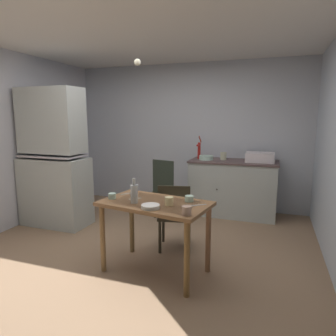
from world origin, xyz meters
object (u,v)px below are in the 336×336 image
at_px(mixing_bowl_counter, 206,158).
at_px(dining_table, 155,213).
at_px(serving_bowl_wide, 150,207).
at_px(glass_bottle, 134,193).
at_px(chair_far_side, 175,215).
at_px(chair_by_counter, 167,188).
at_px(hutch_cabinet, 54,162).
at_px(hand_pump, 199,149).
at_px(teacup_mint, 112,196).
at_px(sink_basin, 260,157).

xyz_separation_m(mixing_bowl_counter, dining_table, (-0.07, -2.15, -0.31)).
height_order(serving_bowl_wide, glass_bottle, glass_bottle).
xyz_separation_m(mixing_bowl_counter, chair_far_side, (-0.03, -1.59, -0.50)).
bearing_deg(mixing_bowl_counter, chair_far_side, -91.25).
xyz_separation_m(dining_table, chair_by_counter, (-0.46, 1.66, -0.15)).
bearing_deg(chair_far_side, hutch_cabinet, 171.89).
bearing_deg(hand_pump, dining_table, -87.93).
bearing_deg(mixing_bowl_counter, hutch_cabinet, -147.33).
relative_size(hand_pump, chair_by_counter, 0.40).
bearing_deg(chair_far_side, mixing_bowl_counter, 88.75).
bearing_deg(hand_pump, chair_far_side, -86.13).
bearing_deg(dining_table, chair_far_side, 86.64).
xyz_separation_m(hand_pump, chair_far_side, (0.11, -1.68, -0.63)).
relative_size(hand_pump, serving_bowl_wide, 2.17).
bearing_deg(hutch_cabinet, hand_pump, 36.59).
bearing_deg(teacup_mint, mixing_bowl_counter, 75.86).
bearing_deg(mixing_bowl_counter, teacup_mint, -104.14).
bearing_deg(dining_table, hand_pump, 92.07).
relative_size(dining_table, teacup_mint, 14.28).
bearing_deg(glass_bottle, sink_basin, 64.06).
distance_m(chair_by_counter, glass_bottle, 1.82).
xyz_separation_m(hutch_cabinet, glass_bottle, (1.78, -0.94, -0.09)).
bearing_deg(hutch_cabinet, serving_bowl_wide, -27.95).
xyz_separation_m(dining_table, glass_bottle, (-0.19, -0.10, 0.22)).
bearing_deg(chair_by_counter, chair_far_side, -65.88).
height_order(dining_table, serving_bowl_wide, serving_bowl_wide).
height_order(mixing_bowl_counter, chair_by_counter, mixing_bowl_counter).
relative_size(sink_basin, dining_table, 0.37).
bearing_deg(teacup_mint, hand_pump, 80.01).
bearing_deg(serving_bowl_wide, chair_far_side, 90.56).
bearing_deg(glass_bottle, chair_far_side, 71.54).
xyz_separation_m(serving_bowl_wide, glass_bottle, (-0.23, 0.12, 0.08)).
xyz_separation_m(chair_far_side, serving_bowl_wide, (0.01, -0.78, 0.33)).
height_order(hutch_cabinet, teacup_mint, hutch_cabinet).
relative_size(serving_bowl_wide, teacup_mint, 2.15).
relative_size(sink_basin, chair_far_side, 0.52).
xyz_separation_m(hutch_cabinet, dining_table, (1.96, -0.84, -0.31)).
relative_size(hand_pump, teacup_mint, 4.66).
height_order(chair_far_side, teacup_mint, chair_far_side).
relative_size(chair_far_side, serving_bowl_wide, 4.69).
bearing_deg(glass_bottle, mixing_bowl_counter, 83.53).
height_order(hutch_cabinet, sink_basin, hutch_cabinet).
bearing_deg(sink_basin, mixing_bowl_counter, -176.68).
bearing_deg(sink_basin, dining_table, -112.95).
xyz_separation_m(hand_pump, dining_table, (0.08, -2.24, -0.44)).
distance_m(hutch_cabinet, mixing_bowl_counter, 2.41).
height_order(hutch_cabinet, serving_bowl_wide, hutch_cabinet).
bearing_deg(chair_far_side, glass_bottle, -108.46).
bearing_deg(sink_basin, glass_bottle, -115.94).
relative_size(sink_basin, chair_by_counter, 0.46).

